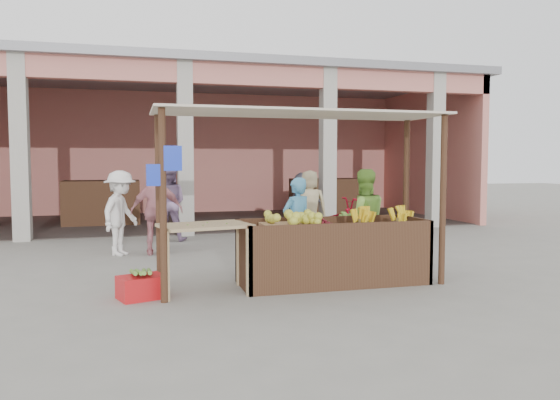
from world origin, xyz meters
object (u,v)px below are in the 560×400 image
object	(u,v)px
vendor_green	(363,217)
motorcycle	(324,224)
side_table	(205,235)
fruit_stall	(333,255)
red_crate	(142,287)
vendor_blue	(297,221)

from	to	relation	value
vendor_green	motorcycle	distance (m)	1.87
side_table	motorcycle	bearing A→B (deg)	33.82
fruit_stall	red_crate	world-z (taller)	fruit_stall
side_table	red_crate	xyz separation A→B (m)	(-0.81, -0.09, -0.62)
vendor_blue	side_table	bearing A→B (deg)	12.33
vendor_green	motorcycle	size ratio (longest dim) A/B	0.82
side_table	vendor_blue	size ratio (longest dim) A/B	0.80
vendor_blue	vendor_green	distance (m)	1.06
fruit_stall	motorcycle	bearing A→B (deg)	72.55
red_crate	motorcycle	world-z (taller)	motorcycle
fruit_stall	vendor_blue	world-z (taller)	vendor_blue
motorcycle	vendor_blue	bearing A→B (deg)	145.18
vendor_blue	motorcycle	world-z (taller)	vendor_blue
fruit_stall	vendor_green	world-z (taller)	vendor_green
fruit_stall	red_crate	bearing A→B (deg)	-176.03
red_crate	vendor_green	world-z (taller)	vendor_green
red_crate	motorcycle	xyz separation A→B (m)	(3.44, 2.81, 0.39)
fruit_stall	motorcycle	distance (m)	2.76
side_table	vendor_green	world-z (taller)	vendor_green
fruit_stall	side_table	distance (m)	1.84
fruit_stall	vendor_blue	xyz separation A→B (m)	(-0.22, 1.03, 0.38)
vendor_blue	motorcycle	distance (m)	1.93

